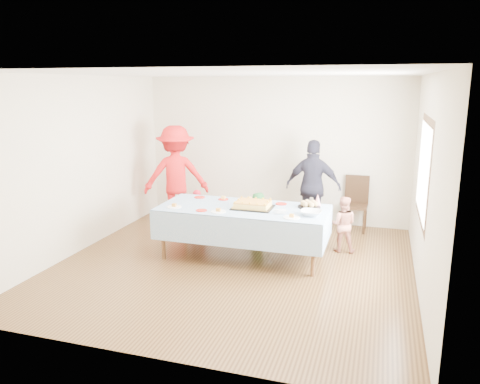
# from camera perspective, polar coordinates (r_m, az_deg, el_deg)

# --- Properties ---
(ground) EXTENTS (5.00, 5.00, 0.00)m
(ground) POSITION_cam_1_polar(r_m,az_deg,el_deg) (6.89, -0.71, -8.83)
(ground) COLOR #412712
(ground) RESTS_ON ground
(room_walls) EXTENTS (5.04, 5.04, 2.72)m
(room_walls) POSITION_cam_1_polar(r_m,az_deg,el_deg) (6.43, -0.28, 5.94)
(room_walls) COLOR beige
(room_walls) RESTS_ON ground
(party_table) EXTENTS (2.50, 1.10, 0.78)m
(party_table) POSITION_cam_1_polar(r_m,az_deg,el_deg) (6.95, 0.38, -2.31)
(party_table) COLOR brown
(party_table) RESTS_ON ground
(birthday_cake) EXTENTS (0.58, 0.45, 0.10)m
(birthday_cake) POSITION_cam_1_polar(r_m,az_deg,el_deg) (6.89, 1.57, -1.58)
(birthday_cake) COLOR black
(birthday_cake) RESTS_ON party_table
(rolls_tray) EXTENTS (0.34, 0.34, 0.10)m
(rolls_tray) POSITION_cam_1_polar(r_m,az_deg,el_deg) (6.99, 8.43, -1.54)
(rolls_tray) COLOR black
(rolls_tray) RESTS_ON party_table
(punch_bowl) EXTENTS (0.30, 0.30, 0.07)m
(punch_bowl) POSITION_cam_1_polar(r_m,az_deg,el_deg) (6.58, 8.66, -2.54)
(punch_bowl) COLOR silver
(punch_bowl) RESTS_ON party_table
(party_hat) EXTENTS (0.11, 0.11, 0.18)m
(party_hat) POSITION_cam_1_polar(r_m,az_deg,el_deg) (7.09, 9.44, -0.97)
(party_hat) COLOR white
(party_hat) RESTS_ON party_table
(fork_pile) EXTENTS (0.24, 0.18, 0.07)m
(fork_pile) POSITION_cam_1_polar(r_m,az_deg,el_deg) (6.61, 5.03, -2.38)
(fork_pile) COLOR white
(fork_pile) RESTS_ON party_table
(plate_red_far_a) EXTENTS (0.17, 0.17, 0.01)m
(plate_red_far_a) POSITION_cam_1_polar(r_m,az_deg,el_deg) (7.55, -4.95, -0.64)
(plate_red_far_a) COLOR red
(plate_red_far_a) RESTS_ON party_table
(plate_red_far_b) EXTENTS (0.16, 0.16, 0.01)m
(plate_red_far_b) POSITION_cam_1_polar(r_m,az_deg,el_deg) (7.40, -2.05, -0.89)
(plate_red_far_b) COLOR red
(plate_red_far_b) RESTS_ON party_table
(plate_red_far_c) EXTENTS (0.16, 0.16, 0.01)m
(plate_red_far_c) POSITION_cam_1_polar(r_m,az_deg,el_deg) (7.34, 1.14, -0.99)
(plate_red_far_c) COLOR red
(plate_red_far_c) RESTS_ON party_table
(plate_red_far_d) EXTENTS (0.17, 0.17, 0.01)m
(plate_red_far_d) POSITION_cam_1_polar(r_m,az_deg,el_deg) (7.14, 5.03, -1.44)
(plate_red_far_d) COLOR red
(plate_red_far_d) RESTS_ON party_table
(plate_red_near) EXTENTS (0.16, 0.16, 0.01)m
(plate_red_near) POSITION_cam_1_polar(r_m,az_deg,el_deg) (6.77, -4.72, -2.25)
(plate_red_near) COLOR red
(plate_red_near) RESTS_ON party_table
(plate_white_left) EXTENTS (0.22, 0.22, 0.01)m
(plate_white_left) POSITION_cam_1_polar(r_m,az_deg,el_deg) (7.01, -8.03, -1.80)
(plate_white_left) COLOR white
(plate_white_left) RESTS_ON party_table
(plate_white_mid) EXTENTS (0.21, 0.21, 0.01)m
(plate_white_mid) POSITION_cam_1_polar(r_m,az_deg,el_deg) (6.69, -2.66, -2.41)
(plate_white_mid) COLOR white
(plate_white_mid) RESTS_ON party_table
(plate_white_right) EXTENTS (0.23, 0.23, 0.01)m
(plate_white_right) POSITION_cam_1_polar(r_m,az_deg,el_deg) (6.43, 6.30, -3.11)
(plate_white_right) COLOR white
(plate_white_right) RESTS_ON party_table
(dining_chair) EXTENTS (0.44, 0.44, 0.97)m
(dining_chair) POSITION_cam_1_polar(r_m,az_deg,el_deg) (8.62, 13.95, -0.94)
(dining_chair) COLOR black
(dining_chair) RESTS_ON ground
(toddler_left) EXTENTS (0.34, 0.26, 0.83)m
(toddler_left) POSITION_cam_1_polar(r_m,az_deg,el_deg) (7.99, -5.25, -2.61)
(toddler_left) COLOR #B51625
(toddler_left) RESTS_ON ground
(toddler_mid) EXTENTS (0.46, 0.38, 0.81)m
(toddler_mid) POSITION_cam_1_polar(r_m,az_deg,el_deg) (7.84, 2.23, -2.97)
(toddler_mid) COLOR #22662B
(toddler_mid) RESTS_ON ground
(toddler_right) EXTENTS (0.45, 0.36, 0.88)m
(toddler_right) POSITION_cam_1_polar(r_m,az_deg,el_deg) (7.44, 12.40, -3.86)
(toddler_right) COLOR #B66C55
(toddler_right) RESTS_ON ground
(adult_left) EXTENTS (1.36, 1.10, 1.84)m
(adult_left) POSITION_cam_1_polar(r_m,az_deg,el_deg) (8.68, -7.80, 1.98)
(adult_left) COLOR red
(adult_left) RESTS_ON ground
(adult_right) EXTENTS (0.97, 0.43, 1.64)m
(adult_right) POSITION_cam_1_polar(r_m,az_deg,el_deg) (8.25, 8.91, 0.65)
(adult_right) COLOR #2C2C3C
(adult_right) RESTS_ON ground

